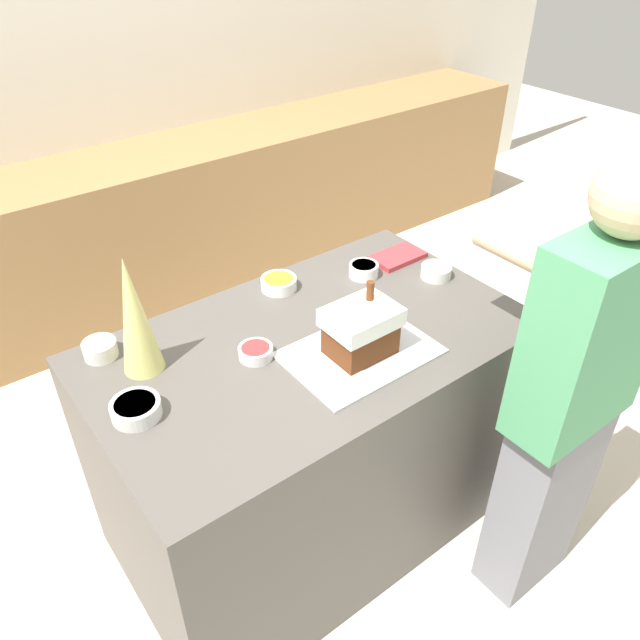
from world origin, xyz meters
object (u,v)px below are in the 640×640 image
object	(u,v)px
gingerbread_house	(361,330)
candy_bowl_center_rear	(100,348)
baking_tray	(360,353)
candy_bowl_behind_tray	(436,271)
person	(568,404)
candy_bowl_front_corner	(256,352)
candy_bowl_beside_tree	(136,409)
cookbook	(398,257)
candy_bowl_near_tray_right	(279,283)
candy_bowl_far_right	(364,269)
decorative_tree	(134,316)

from	to	relation	value
gingerbread_house	candy_bowl_center_rear	xyz separation A→B (m)	(-0.65, 0.48, -0.06)
baking_tray	candy_bowl_behind_tray	size ratio (longest dim) A/B	4.07
candy_bowl_center_rear	person	size ratio (longest dim) A/B	0.06
baking_tray	candy_bowl_front_corner	xyz separation A→B (m)	(-0.27, 0.19, 0.02)
candy_bowl_beside_tree	cookbook	size ratio (longest dim) A/B	0.67
gingerbread_house	candy_bowl_front_corner	xyz separation A→B (m)	(-0.27, 0.18, -0.07)
candy_bowl_front_corner	cookbook	xyz separation A→B (m)	(0.77, 0.18, -0.01)
candy_bowl_front_corner	person	distance (m)	0.97
gingerbread_house	person	world-z (taller)	person
gingerbread_house	candy_bowl_beside_tree	bearing A→B (deg)	166.17
candy_bowl_near_tray_right	candy_bowl_behind_tray	world-z (taller)	candy_bowl_behind_tray
candy_bowl_beside_tree	cookbook	distance (m)	1.19
candy_bowl_near_tray_right	candy_bowl_front_corner	xyz separation A→B (m)	(-0.28, -0.28, -0.00)
gingerbread_house	candy_bowl_front_corner	world-z (taller)	gingerbread_house
candy_bowl_far_right	gingerbread_house	bearing A→B (deg)	-131.85
candy_bowl_center_rear	candy_bowl_front_corner	world-z (taller)	candy_bowl_center_rear
decorative_tree	candy_bowl_beside_tree	bearing A→B (deg)	-120.01
candy_bowl_beside_tree	candy_bowl_near_tray_right	distance (m)	0.75
decorative_tree	candy_bowl_near_tray_right	size ratio (longest dim) A/B	2.96
candy_bowl_beside_tree	candy_bowl_front_corner	world-z (taller)	candy_bowl_beside_tree
candy_bowl_center_rear	candy_bowl_far_right	distance (m)	0.97
candy_bowl_center_rear	person	xyz separation A→B (m)	(1.06, -0.98, -0.11)
decorative_tree	candy_bowl_far_right	distance (m)	0.90
decorative_tree	cookbook	xyz separation A→B (m)	(1.07, 0.02, -0.18)
baking_tray	candy_bowl_center_rear	size ratio (longest dim) A/B	4.37
baking_tray	decorative_tree	size ratio (longest dim) A/B	1.19
candy_bowl_center_rear	candy_bowl_behind_tray	bearing A→B (deg)	-14.41
decorative_tree	candy_bowl_behind_tray	bearing A→B (deg)	-8.81
candy_bowl_behind_tray	gingerbread_house	bearing A→B (deg)	-161.04
baking_tray	candy_bowl_far_right	bearing A→B (deg)	48.13
decorative_tree	candy_bowl_center_rear	xyz separation A→B (m)	(-0.08, 0.13, -0.16)
cookbook	candy_bowl_front_corner	bearing A→B (deg)	-166.85
candy_bowl_near_tray_right	candy_bowl_far_right	size ratio (longest dim) A/B	1.18
decorative_tree	cookbook	size ratio (longest dim) A/B	1.86
cookbook	person	distance (m)	0.87
candy_bowl_beside_tree	candy_bowl_behind_tray	world-z (taller)	candy_bowl_beside_tree
cookbook	candy_bowl_beside_tree	bearing A→B (deg)	-170.37
candy_bowl_beside_tree	candy_bowl_far_right	distance (m)	1.00
candy_bowl_front_corner	person	world-z (taller)	person
candy_bowl_center_rear	candy_bowl_behind_tray	xyz separation A→B (m)	(1.18, -0.30, -0.00)
decorative_tree	candy_bowl_behind_tray	xyz separation A→B (m)	(1.09, -0.17, -0.17)
candy_bowl_beside_tree	candy_bowl_far_right	world-z (taller)	candy_bowl_far_right
baking_tray	cookbook	xyz separation A→B (m)	(0.50, 0.37, 0.01)
decorative_tree	candy_bowl_beside_tree	xyz separation A→B (m)	(-0.11, -0.18, -0.17)
candy_bowl_front_corner	cookbook	world-z (taller)	candy_bowl_front_corner
candy_bowl_front_corner	candy_bowl_far_right	bearing A→B (deg)	15.85
gingerbread_house	decorative_tree	distance (m)	0.67
candy_bowl_near_tray_right	cookbook	world-z (taller)	candy_bowl_near_tray_right
candy_bowl_beside_tree	candy_bowl_front_corner	size ratio (longest dim) A/B	1.28
candy_bowl_center_rear	candy_bowl_near_tray_right	world-z (taller)	candy_bowl_center_rear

